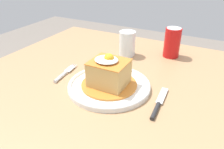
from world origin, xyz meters
The scene contains 7 objects.
dining_table centered at (0.00, 0.00, 0.66)m, with size 1.18×0.94×0.77m.
main_plate centered at (-0.07, -0.04, 0.78)m, with size 0.27×0.27×0.02m.
sandwich_meal centered at (-0.07, -0.04, 0.83)m, with size 0.18×0.18×0.11m.
fork centered at (-0.26, -0.04, 0.78)m, with size 0.03×0.14×0.01m.
knife centered at (0.10, -0.07, 0.78)m, with size 0.03×0.17×0.01m.
soda_can centered at (0.04, 0.30, 0.84)m, with size 0.07×0.07×0.12m.
drinking_glass centered at (-0.13, 0.23, 0.82)m, with size 0.07×0.07×0.10m.
Camera 1 is at (0.22, -0.58, 1.16)m, focal length 35.58 mm.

